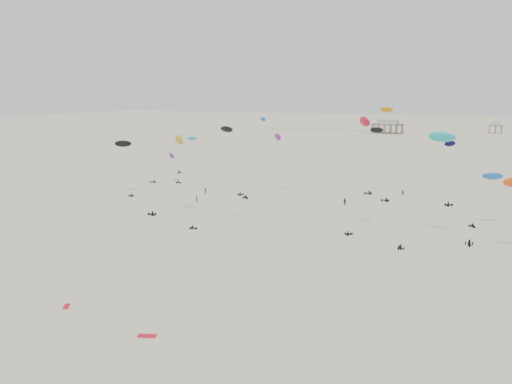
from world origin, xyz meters
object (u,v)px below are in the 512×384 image
at_px(pavilion_small, 495,128).
at_px(rig_4, 489,185).
at_px(spectator_0, 197,202).
at_px(pavilion_main, 388,127).
at_px(rig_0, 504,198).
at_px(rig_8, 124,150).

xyz_separation_m(pavilion_small, rig_4, (-13.20, -272.77, 5.24)).
relative_size(pavilion_small, spectator_0, 4.42).
distance_m(pavilion_main, spectator_0, 248.87).
distance_m(rig_0, spectator_0, 72.76).
xyz_separation_m(rig_8, spectator_0, (25.83, -4.23, -12.26)).
xyz_separation_m(pavilion_small, rig_8, (-108.37, -274.29, 8.77)).
xyz_separation_m(pavilion_main, pavilion_small, (70.00, 30.00, -0.74)).
bearing_deg(pavilion_main, spectator_0, -92.89).
relative_size(pavilion_small, rig_0, 0.65).
height_order(rig_0, rig_4, rig_0).
xyz_separation_m(rig_0, rig_4, (-1.87, 17.35, -0.65)).
bearing_deg(spectator_0, rig_8, 41.80).
bearing_deg(rig_8, spectator_0, -105.38).
bearing_deg(pavilion_small, rig_8, -111.56).
bearing_deg(rig_4, pavilion_main, -107.19).
height_order(rig_8, spectator_0, rig_8).
bearing_deg(rig_8, rig_4, -95.17).
xyz_separation_m(pavilion_small, rig_0, (-11.33, -290.11, 5.89)).
bearing_deg(spectator_0, rig_4, -124.16).
xyz_separation_m(pavilion_main, rig_0, (58.67, -260.11, 5.15)).
bearing_deg(rig_0, spectator_0, -12.97).
height_order(pavilion_small, rig_0, rig_0).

